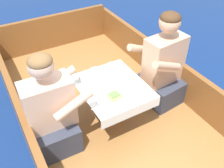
{
  "coord_description": "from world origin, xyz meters",
  "views": [
    {
      "loc": [
        -0.89,
        -1.51,
        2.19
      ],
      "look_at": [
        0.0,
        0.04,
        0.75
      ],
      "focal_mm": 40.0,
      "sensor_mm": 36.0,
      "label": 1
    }
  ],
  "objects_px": {
    "tin_can": "(94,82)",
    "coffee_cup_starboard": "(93,90)",
    "person_starboard": "(162,68)",
    "sandwich": "(114,96)",
    "coffee_cup_port": "(82,77)",
    "coffee_cup_center": "(134,96)",
    "person_port": "(52,113)"
  },
  "relations": [
    {
      "from": "coffee_cup_center",
      "to": "sandwich",
      "type": "bearing_deg",
      "value": 152.37
    },
    {
      "from": "person_starboard",
      "to": "sandwich",
      "type": "height_order",
      "value": "person_starboard"
    },
    {
      "from": "tin_can",
      "to": "coffee_cup_port",
      "type": "bearing_deg",
      "value": 121.17
    },
    {
      "from": "coffee_cup_port",
      "to": "coffee_cup_starboard",
      "type": "xyz_separation_m",
      "value": [
        0.01,
        -0.22,
        0.0
      ]
    },
    {
      "from": "coffee_cup_port",
      "to": "coffee_cup_center",
      "type": "height_order",
      "value": "coffee_cup_port"
    },
    {
      "from": "person_starboard",
      "to": "coffee_cup_center",
      "type": "distance_m",
      "value": 0.57
    },
    {
      "from": "sandwich",
      "to": "coffee_cup_starboard",
      "type": "distance_m",
      "value": 0.2
    },
    {
      "from": "person_starboard",
      "to": "coffee_cup_center",
      "type": "bearing_deg",
      "value": 20.42
    },
    {
      "from": "person_starboard",
      "to": "coffee_cup_starboard",
      "type": "height_order",
      "value": "person_starboard"
    },
    {
      "from": "sandwich",
      "to": "tin_can",
      "type": "xyz_separation_m",
      "value": [
        -0.06,
        0.27,
        -0.0
      ]
    },
    {
      "from": "person_port",
      "to": "coffee_cup_center",
      "type": "relative_size",
      "value": 10.01
    },
    {
      "from": "coffee_cup_port",
      "to": "sandwich",
      "type": "bearing_deg",
      "value": -71.8
    },
    {
      "from": "person_port",
      "to": "person_starboard",
      "type": "distance_m",
      "value": 1.19
    },
    {
      "from": "coffee_cup_port",
      "to": "coffee_cup_starboard",
      "type": "bearing_deg",
      "value": -88.6
    },
    {
      "from": "person_starboard",
      "to": "tin_can",
      "type": "height_order",
      "value": "person_starboard"
    },
    {
      "from": "sandwich",
      "to": "coffee_cup_port",
      "type": "height_order",
      "value": "coffee_cup_port"
    },
    {
      "from": "coffee_cup_port",
      "to": "coffee_cup_center",
      "type": "relative_size",
      "value": 1.12
    },
    {
      "from": "person_port",
      "to": "coffee_cup_center",
      "type": "distance_m",
      "value": 0.72
    },
    {
      "from": "coffee_cup_port",
      "to": "tin_can",
      "type": "xyz_separation_m",
      "value": [
        0.07,
        -0.11,
        -0.01
      ]
    },
    {
      "from": "person_port",
      "to": "coffee_cup_center",
      "type": "height_order",
      "value": "person_port"
    },
    {
      "from": "person_starboard",
      "to": "tin_can",
      "type": "relative_size",
      "value": 14.97
    },
    {
      "from": "person_starboard",
      "to": "tin_can",
      "type": "distance_m",
      "value": 0.73
    },
    {
      "from": "coffee_cup_port",
      "to": "coffee_cup_starboard",
      "type": "height_order",
      "value": "same"
    },
    {
      "from": "person_starboard",
      "to": "tin_can",
      "type": "xyz_separation_m",
      "value": [
        -0.73,
        0.1,
        0.04
      ]
    },
    {
      "from": "person_port",
      "to": "coffee_cup_port",
      "type": "relative_size",
      "value": 8.89
    },
    {
      "from": "sandwich",
      "to": "person_starboard",
      "type": "bearing_deg",
      "value": 14.17
    },
    {
      "from": "person_port",
      "to": "coffee_cup_starboard",
      "type": "distance_m",
      "value": 0.41
    },
    {
      "from": "coffee_cup_center",
      "to": "tin_can",
      "type": "bearing_deg",
      "value": 120.99
    },
    {
      "from": "sandwich",
      "to": "person_port",
      "type": "bearing_deg",
      "value": 163.99
    },
    {
      "from": "coffee_cup_starboard",
      "to": "coffee_cup_port",
      "type": "bearing_deg",
      "value": 91.4
    },
    {
      "from": "tin_can",
      "to": "coffee_cup_starboard",
      "type": "bearing_deg",
      "value": -119.28
    },
    {
      "from": "person_port",
      "to": "coffee_cup_port",
      "type": "distance_m",
      "value": 0.47
    }
  ]
}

